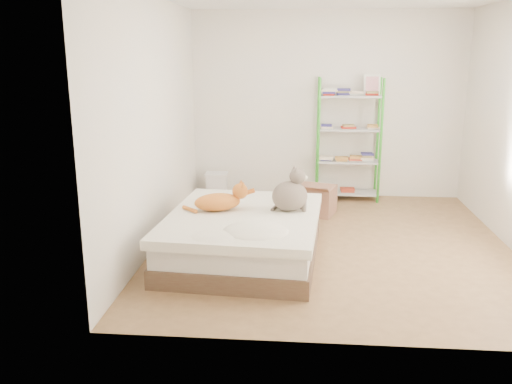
# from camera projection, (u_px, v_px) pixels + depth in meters

# --- Properties ---
(room) EXTENTS (3.81, 4.21, 2.61)m
(room) POSITION_uv_depth(u_px,v_px,m) (336.00, 125.00, 5.60)
(room) COLOR #9E794D
(room) RESTS_ON ground
(bed) EXTENTS (1.61, 1.95, 0.47)m
(bed) POSITION_uv_depth(u_px,v_px,m) (244.00, 236.00, 5.46)
(bed) COLOR brown
(bed) RESTS_ON ground
(orange_cat) EXTENTS (0.63, 0.47, 0.23)m
(orange_cat) POSITION_uv_depth(u_px,v_px,m) (217.00, 200.00, 5.49)
(orange_cat) COLOR gold
(orange_cat) RESTS_ON bed
(grey_cat) EXTENTS (0.45, 0.40, 0.44)m
(grey_cat) POSITION_uv_depth(u_px,v_px,m) (290.00, 190.00, 5.46)
(grey_cat) COLOR #736658
(grey_cat) RESTS_ON bed
(shelf_unit) EXTENTS (0.88, 0.36, 1.74)m
(shelf_unit) POSITION_uv_depth(u_px,v_px,m) (349.00, 137.00, 7.49)
(shelf_unit) COLOR green
(shelf_unit) RESTS_ON ground
(cardboard_box) EXTENTS (0.63, 0.64, 0.42)m
(cardboard_box) POSITION_uv_depth(u_px,v_px,m) (313.00, 200.00, 6.98)
(cardboard_box) COLOR #875F49
(cardboard_box) RESTS_ON ground
(white_bin) EXTENTS (0.32, 0.28, 0.35)m
(white_bin) POSITION_uv_depth(u_px,v_px,m) (217.00, 185.00, 7.79)
(white_bin) COLOR white
(white_bin) RESTS_ON ground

